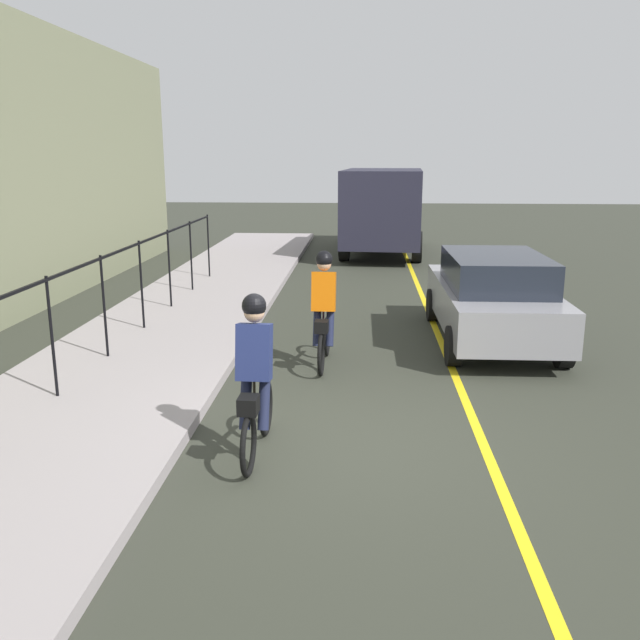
{
  "coord_description": "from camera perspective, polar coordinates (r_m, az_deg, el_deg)",
  "views": [
    {
      "loc": [
        -7.15,
        -0.18,
        3.23
      ],
      "look_at": [
        1.94,
        0.4,
        1.0
      ],
      "focal_mm": 37.88,
      "sensor_mm": 36.0,
      "label": 1
    }
  ],
  "objects": [
    {
      "name": "patrol_sedan",
      "position": [
        12.19,
        14.38,
        1.95
      ],
      "size": [
        4.41,
        1.95,
        1.58
      ],
      "rotation": [
        0.0,
        0.0,
        0.01
      ],
      "color": "gray",
      "rests_on": "ground"
    },
    {
      "name": "cyclist_lead",
      "position": [
        10.37,
        0.33,
        0.85
      ],
      "size": [
        1.71,
        0.37,
        1.83
      ],
      "rotation": [
        0.0,
        0.0,
        -0.03
      ],
      "color": "black",
      "rests_on": "ground"
    },
    {
      "name": "cyclist_follow",
      "position": [
        7.28,
        -5.49,
        -4.87
      ],
      "size": [
        1.71,
        0.37,
        1.83
      ],
      "rotation": [
        0.0,
        0.0,
        -0.03
      ],
      "color": "black",
      "rests_on": "ground"
    },
    {
      "name": "sidewalk",
      "position": [
        8.59,
        -21.56,
        -8.8
      ],
      "size": [
        40.0,
        3.2,
        0.15
      ],
      "primitive_type": "cube",
      "color": "gray",
      "rests_on": "ground"
    },
    {
      "name": "lane_line_centre",
      "position": [
        7.97,
        13.8,
        -10.55
      ],
      "size": [
        36.0,
        0.12,
        0.01
      ],
      "primitive_type": "cube",
      "color": "yellow",
      "rests_on": "ground"
    },
    {
      "name": "ground_plane",
      "position": [
        7.84,
        2.02,
        -10.56
      ],
      "size": [
        80.0,
        80.0,
        0.0
      ],
      "primitive_type": "plane",
      "color": "#303329"
    },
    {
      "name": "iron_fence",
      "position": [
        9.26,
        -21.92,
        0.92
      ],
      "size": [
        18.07,
        0.04,
        1.6
      ],
      "color": "black",
      "rests_on": "sidewalk"
    },
    {
      "name": "box_truck_background",
      "position": [
        22.79,
        5.39,
        9.49
      ],
      "size": [
        6.85,
        2.88,
        2.78
      ],
      "rotation": [
        0.0,
        0.0,
        -0.07
      ],
      "color": "#222131",
      "rests_on": "ground"
    }
  ]
}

